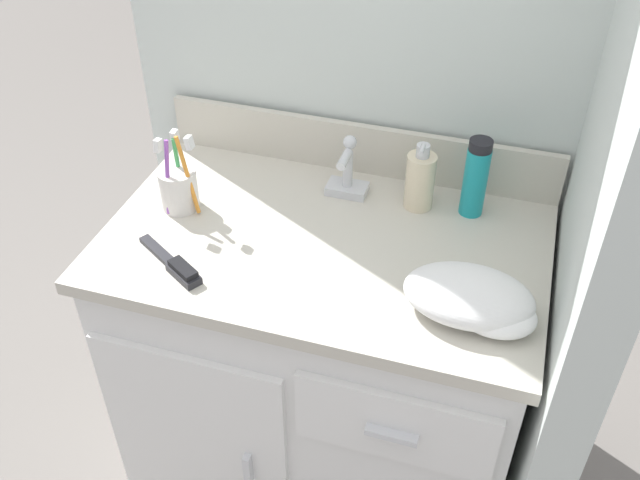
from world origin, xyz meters
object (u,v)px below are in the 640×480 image
(shaving_cream_can, at_px, (476,178))
(hairbrush, at_px, (176,266))
(hand_towel, at_px, (475,300))
(soap_dispenser, at_px, (420,180))
(toothbrush_cup, at_px, (179,187))

(shaving_cream_can, height_order, hairbrush, shaving_cream_can)
(hairbrush, relative_size, hand_towel, 0.73)
(soap_dispenser, height_order, hairbrush, soap_dispenser)
(shaving_cream_can, bearing_deg, hand_towel, -81.26)
(shaving_cream_can, xyz_separation_m, hand_towel, (0.05, -0.31, -0.05))
(toothbrush_cup, bearing_deg, hairbrush, -66.77)
(soap_dispenser, height_order, hand_towel, soap_dispenser)
(soap_dispenser, distance_m, hand_towel, 0.34)
(hand_towel, bearing_deg, shaving_cream_can, 98.74)
(hairbrush, bearing_deg, toothbrush_cup, 144.84)
(shaving_cream_can, bearing_deg, toothbrush_cup, -164.42)
(soap_dispenser, bearing_deg, hairbrush, -139.22)
(toothbrush_cup, height_order, shaving_cream_can, toothbrush_cup)
(hairbrush, height_order, hand_towel, hand_towel)
(soap_dispenser, distance_m, hairbrush, 0.54)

